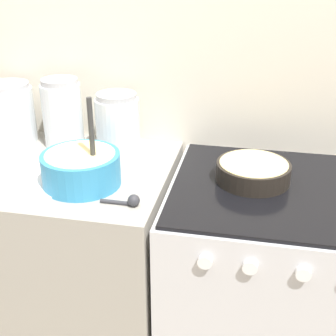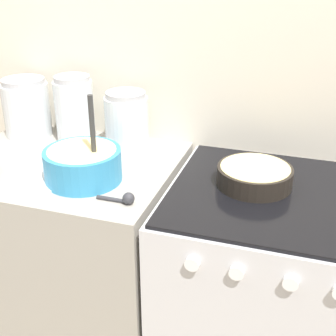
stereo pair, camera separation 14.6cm
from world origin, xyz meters
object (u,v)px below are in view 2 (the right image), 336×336
baking_pan (255,175)px  storage_jar_right (127,124)px  mixing_bowl (83,163)px  storage_jar_left (27,111)px  stove (265,310)px  storage_jar_middle (75,114)px

baking_pan → storage_jar_right: 0.52m
baking_pan → storage_jar_right: size_ratio=1.11×
mixing_bowl → baking_pan: bearing=13.9°
baking_pan → storage_jar_left: (-0.91, 0.16, 0.06)m
stove → storage_jar_middle: size_ratio=3.67×
stove → baking_pan: bearing=158.9°
storage_jar_left → storage_jar_right: storage_jar_left is taller
mixing_bowl → baking_pan: (0.52, 0.13, -0.03)m
mixing_bowl → storage_jar_middle: mixing_bowl is taller
mixing_bowl → baking_pan: mixing_bowl is taller
storage_jar_middle → storage_jar_right: (0.21, -0.00, -0.02)m
stove → mixing_bowl: bearing=-170.7°
stove → mixing_bowl: 0.80m
baking_pan → mixing_bowl: bearing=-166.1°
stove → storage_jar_left: storage_jar_left is taller
baking_pan → storage_jar_left: 0.93m
mixing_bowl → storage_jar_middle: bearing=121.5°
storage_jar_middle → storage_jar_right: storage_jar_middle is taller
mixing_bowl → storage_jar_middle: (-0.18, 0.29, 0.05)m
storage_jar_middle → storage_jar_right: 0.21m
stove → storage_jar_left: bearing=168.9°
stove → storage_jar_right: 0.82m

